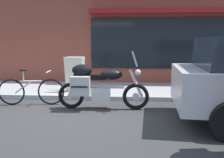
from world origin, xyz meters
The scene contains 4 objects.
ground_plane centered at (0.00, 0.00, 0.00)m, with size 80.00×80.00×0.00m, color #353535.
touring_motorcycle centered at (0.32, 0.24, 0.60)m, with size 2.19×0.66×1.39m.
parked_bicycle centered at (-1.43, 0.52, 0.37)m, with size 1.67×0.48×0.93m.
sandwich_board_sign centered at (-0.57, 1.77, 0.64)m, with size 0.55×0.43×1.04m.
Camera 1 is at (1.06, -5.35, 1.59)m, focal length 38.69 mm.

